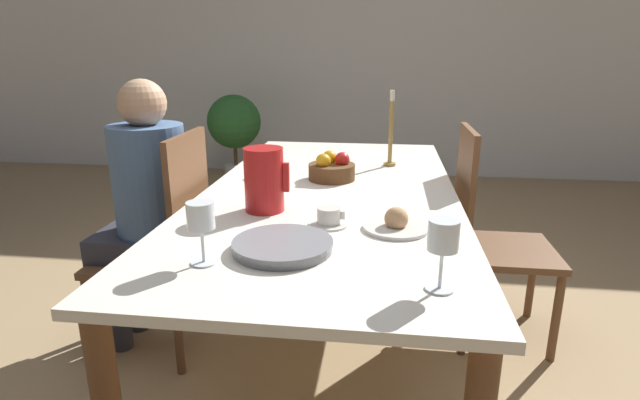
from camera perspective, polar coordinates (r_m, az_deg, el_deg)
ground_plane at (r=2.33m, az=1.05°, el=-16.20°), size 20.00×20.00×0.00m
wall_back at (r=5.23m, az=5.37°, el=17.14°), size 10.00×0.06×2.60m
dining_table at (r=2.05m, az=1.14°, el=-0.92°), size 1.00×2.09×0.72m
chair_person_side at (r=2.20m, az=-17.20°, el=-4.69°), size 0.42×0.42×0.95m
chair_opposite at (r=2.32m, az=18.69°, el=-3.67°), size 0.42×0.42×0.95m
person_seated at (r=2.21m, az=-19.43°, el=0.47°), size 0.39×0.41×1.16m
red_pitcher at (r=1.74m, az=-6.42°, el=2.36°), size 0.16×0.14×0.22m
wine_glass_water at (r=1.33m, az=-13.46°, el=-2.10°), size 0.07×0.07×0.17m
wine_glass_juice at (r=1.19m, az=13.89°, el=-4.42°), size 0.07×0.07×0.17m
teacup_near_person at (r=1.61m, az=1.02°, el=-2.04°), size 0.13×0.13×0.06m
teacup_across at (r=2.23m, az=-6.44°, el=3.26°), size 0.13×0.13×0.06m
serving_tray at (r=1.42m, az=-4.28°, el=-5.23°), size 0.29×0.29×0.03m
bread_plate at (r=1.59m, az=8.69°, el=-2.68°), size 0.21×0.21×0.08m
fruit_bowl at (r=2.17m, az=1.35°, el=3.56°), size 0.20×0.20×0.12m
candlestick_tall at (r=2.44m, az=8.07°, el=7.22°), size 0.06×0.06×0.36m
potted_plant at (r=4.83m, az=-9.78°, el=8.39°), size 0.50×0.50×0.87m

